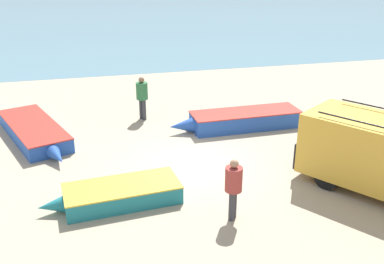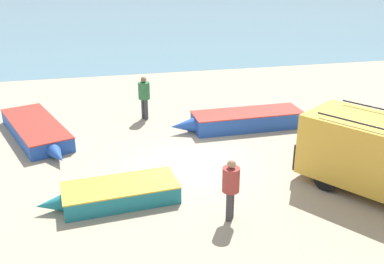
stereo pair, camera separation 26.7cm
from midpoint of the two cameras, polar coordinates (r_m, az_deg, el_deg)
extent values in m
plane|color=tan|center=(14.41, 0.52, -4.33)|extent=(200.00, 200.00, 0.00)
cube|color=slate|center=(64.96, -10.40, 15.93)|extent=(120.00, 80.00, 0.01)
cube|color=black|center=(14.44, 15.26, -2.10)|extent=(1.55, 1.10, 0.81)
cube|color=#1E232D|center=(14.03, 15.96, 1.65)|extent=(1.46, 1.02, 0.58)
cylinder|color=black|center=(13.47, 17.25, -5.65)|extent=(0.59, 0.72, 0.73)
cylinder|color=black|center=(14.90, 20.22, -3.31)|extent=(0.59, 0.72, 0.73)
cube|color=#1E757F|center=(12.51, -8.44, -7.72)|extent=(3.19, 1.62, 0.47)
cone|color=#1E757F|center=(12.40, -17.09, -8.81)|extent=(0.72, 0.51, 0.45)
cube|color=gold|center=(12.43, -8.49, -7.03)|extent=(0.32, 1.24, 0.05)
cube|color=gold|center=(12.38, -8.51, -6.69)|extent=(3.22, 1.64, 0.04)
cube|color=#234CA3|center=(17.54, -18.81, 0.27)|extent=(2.92, 4.64, 0.50)
cone|color=#234CA3|center=(15.13, -16.18, -2.86)|extent=(0.78, 1.07, 0.48)
cube|color=#B22D23|center=(17.48, -18.89, 0.84)|extent=(1.37, 0.66, 0.05)
cube|color=#B22D23|center=(17.45, -18.92, 1.10)|extent=(2.95, 4.68, 0.04)
cube|color=#234CA3|center=(17.56, 7.44, 1.50)|extent=(4.23, 1.42, 0.61)
cone|color=#234CA3|center=(16.84, -0.72, 0.78)|extent=(0.94, 0.60, 0.58)
cube|color=#B22D23|center=(17.48, 7.48, 2.24)|extent=(0.23, 1.22, 0.05)
cube|color=#B22D23|center=(17.45, 7.49, 2.50)|extent=(4.27, 1.43, 0.04)
cylinder|color=#38383D|center=(11.52, 5.37, -9.40)|extent=(0.15, 0.15, 0.81)
cylinder|color=#38383D|center=(11.65, 5.66, -9.00)|extent=(0.15, 0.15, 0.81)
cylinder|color=#993833|center=(11.23, 5.65, -6.04)|extent=(0.44, 0.44, 0.64)
sphere|color=tan|center=(11.04, 5.73, -4.07)|extent=(0.22, 0.22, 0.22)
cylinder|color=#38383D|center=(18.32, -5.43, 2.89)|extent=(0.16, 0.16, 0.86)
cylinder|color=#38383D|center=(18.46, -5.79, 3.01)|extent=(0.16, 0.16, 0.86)
cylinder|color=#2D6B3D|center=(18.16, -5.70, 5.25)|extent=(0.47, 0.47, 0.68)
sphere|color=#8C664C|center=(18.03, -5.75, 6.64)|extent=(0.23, 0.23, 0.23)
camera|label=1|loc=(0.13, -89.47, 0.21)|focal=42.00mm
camera|label=2|loc=(0.13, 90.53, -0.21)|focal=42.00mm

